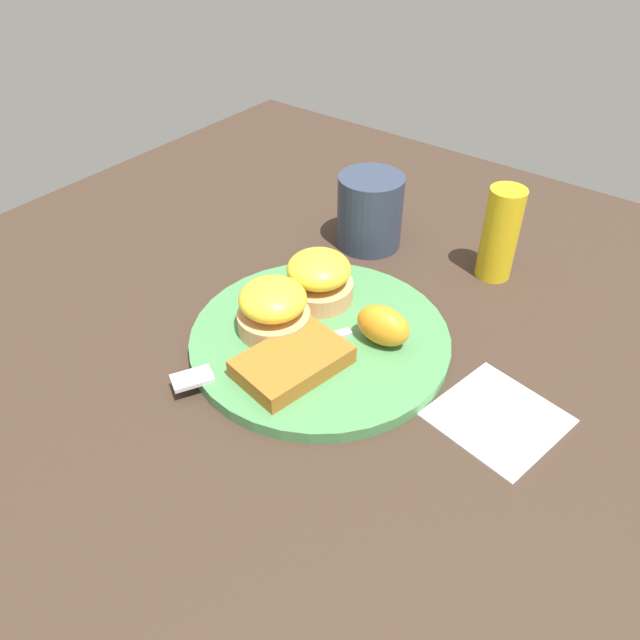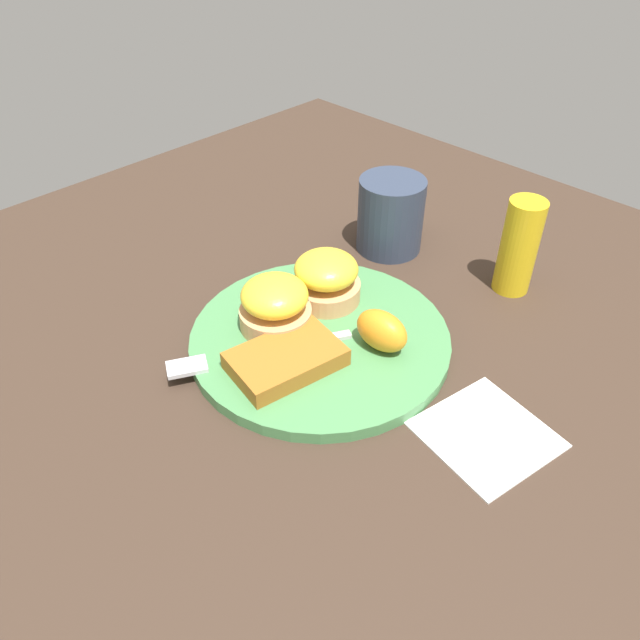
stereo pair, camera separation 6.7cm
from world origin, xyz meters
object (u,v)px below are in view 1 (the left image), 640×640
at_px(sandwich_benedict_left, 319,278).
at_px(condiment_bottle, 500,234).
at_px(orange_wedge, 383,326).
at_px(sandwich_benedict_right, 273,308).
at_px(cup, 370,211).
at_px(hashbrown_patty, 292,362).
at_px(fork, 254,361).

xyz_separation_m(sandwich_benedict_left, condiment_bottle, (0.19, -0.13, 0.02)).
bearing_deg(orange_wedge, sandwich_benedict_right, 117.16).
xyz_separation_m(cup, condiment_bottle, (0.03, -0.17, 0.01)).
relative_size(sandwich_benedict_left, orange_wedge, 1.33).
distance_m(hashbrown_patty, orange_wedge, 0.10).
xyz_separation_m(sandwich_benedict_left, sandwich_benedict_right, (-0.07, 0.00, 0.00)).
height_order(sandwich_benedict_right, condiment_bottle, condiment_bottle).
bearing_deg(condiment_bottle, hashbrown_patty, 164.97).
distance_m(sandwich_benedict_right, condiment_bottle, 0.30).
bearing_deg(hashbrown_patty, orange_wedge, -28.22).
height_order(orange_wedge, cup, cup).
height_order(sandwich_benedict_left, condiment_bottle, condiment_bottle).
bearing_deg(hashbrown_patty, cup, 17.80).
bearing_deg(fork, sandwich_benedict_left, 6.16).
distance_m(hashbrown_patty, fork, 0.04).
distance_m(sandwich_benedict_left, fork, 0.13).
relative_size(fork, cup, 1.54).
height_order(hashbrown_patty, fork, hashbrown_patty).
bearing_deg(cup, condiment_bottle, -79.09).
height_order(sandwich_benedict_left, fork, sandwich_benedict_left).
distance_m(cup, condiment_bottle, 0.17).
xyz_separation_m(fork, cup, (0.29, 0.05, 0.03)).
bearing_deg(fork, orange_wedge, -38.71).
height_order(cup, condiment_bottle, condiment_bottle).
xyz_separation_m(sandwich_benedict_left, fork, (-0.13, -0.01, -0.03)).
distance_m(sandwich_benedict_right, hashbrown_patty, 0.07).
bearing_deg(condiment_bottle, sandwich_benedict_left, 144.97).
height_order(sandwich_benedict_right, cup, cup).
xyz_separation_m(orange_wedge, condiment_bottle, (0.21, -0.03, 0.02)).
relative_size(sandwich_benedict_left, fork, 0.44).
bearing_deg(condiment_bottle, sandwich_benedict_right, 152.50).
relative_size(sandwich_benedict_right, fork, 0.44).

